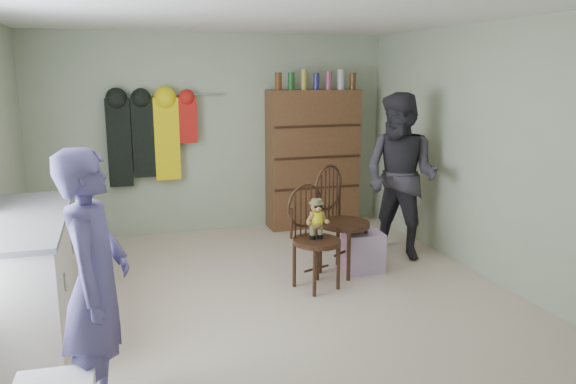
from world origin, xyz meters
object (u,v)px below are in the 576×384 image
object	(u,v)px
counter	(28,274)
dresser	(313,158)
chair_front	(314,230)
chair_far	(339,215)

from	to	relation	value
counter	dresser	xyz separation A→B (m)	(3.20, 2.30, 0.44)
dresser	counter	bearing A→B (deg)	-144.32
chair_front	chair_far	world-z (taller)	chair_far
chair_front	dresser	bearing A→B (deg)	50.56
counter	chair_front	xyz separation A→B (m)	(2.46, 0.21, 0.10)
counter	chair_front	distance (m)	2.47
chair_front	counter	bearing A→B (deg)	165.16
counter	chair_far	distance (m)	2.90
chair_front	chair_far	distance (m)	0.51
counter	dresser	world-z (taller)	dresser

